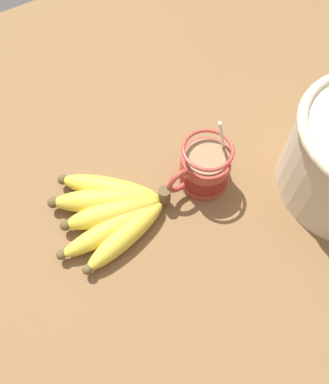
% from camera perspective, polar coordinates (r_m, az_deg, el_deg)
% --- Properties ---
extents(table, '(1.32, 1.32, 0.04)m').
position_cam_1_polar(table, '(0.67, 3.75, -0.28)').
color(table, brown).
rests_on(table, ground).
extents(coffee_mug, '(0.13, 0.09, 0.15)m').
position_cam_1_polar(coffee_mug, '(0.63, 5.98, 3.62)').
color(coffee_mug, '#B23D33').
rests_on(coffee_mug, table).
extents(banana_bunch, '(0.20, 0.20, 0.04)m').
position_cam_1_polar(banana_bunch, '(0.62, -7.92, -2.87)').
color(banana_bunch, brown).
rests_on(banana_bunch, table).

